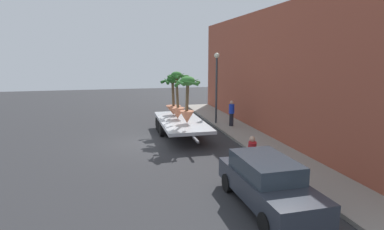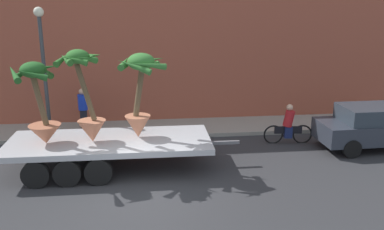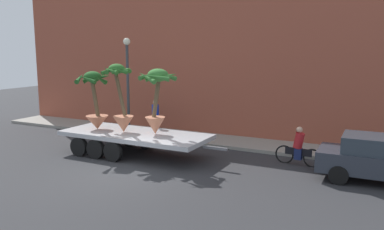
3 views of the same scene
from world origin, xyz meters
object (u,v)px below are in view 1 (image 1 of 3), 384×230
(potted_palm_rear, at_px, (173,96))
(parked_car, at_px, (267,182))
(potted_palm_front, at_px, (187,97))
(pedestrian_near_gate, at_px, (232,113))
(cyclist, at_px, (252,156))
(flatbed_trailer, at_px, (180,123))
(street_lamp, at_px, (217,79))
(potted_palm_middle, at_px, (177,96))

(potted_palm_rear, bearing_deg, parked_car, 4.85)
(potted_palm_front, height_order, pedestrian_near_gate, potted_palm_front)
(cyclist, height_order, parked_car, parked_car)
(flatbed_trailer, relative_size, street_lamp, 1.52)
(potted_palm_middle, height_order, cyclist, potted_palm_middle)
(potted_palm_rear, xyz_separation_m, pedestrian_near_gate, (0.67, 3.82, -1.13))
(flatbed_trailer, distance_m, parked_car, 9.77)
(flatbed_trailer, distance_m, street_lamp, 4.48)
(potted_palm_rear, distance_m, pedestrian_near_gate, 4.04)
(potted_palm_middle, bearing_deg, parked_car, 5.43)
(flatbed_trailer, relative_size, potted_palm_rear, 2.92)
(potted_palm_middle, height_order, potted_palm_front, potted_palm_middle)
(pedestrian_near_gate, bearing_deg, potted_palm_middle, -79.67)
(flatbed_trailer, distance_m, pedestrian_near_gate, 3.86)
(flatbed_trailer, distance_m, potted_palm_front, 2.14)
(potted_palm_middle, bearing_deg, flatbed_trailer, 16.25)
(pedestrian_near_gate, relative_size, street_lamp, 0.35)
(cyclist, bearing_deg, potted_palm_middle, -165.67)
(potted_palm_front, height_order, cyclist, potted_palm_front)
(cyclist, height_order, street_lamp, street_lamp)
(potted_palm_middle, distance_m, parked_car, 10.26)
(potted_palm_rear, distance_m, parked_car, 11.58)
(pedestrian_near_gate, bearing_deg, parked_car, -14.79)
(flatbed_trailer, distance_m, cyclist, 6.90)
(potted_palm_front, distance_m, pedestrian_near_gate, 4.48)
(cyclist, relative_size, street_lamp, 0.38)
(street_lamp, bearing_deg, flatbed_trailer, -53.28)
(pedestrian_near_gate, xyz_separation_m, street_lamp, (-1.18, -0.70, 2.19))
(potted_palm_rear, bearing_deg, cyclist, 12.17)
(flatbed_trailer, xyz_separation_m, potted_palm_middle, (-0.37, -0.11, 1.59))
(potted_palm_middle, xyz_separation_m, parked_car, (10.10, 0.96, -1.54))
(flatbed_trailer, bearing_deg, cyclist, 14.23)
(potted_palm_middle, xyz_separation_m, pedestrian_near_gate, (-0.69, 3.81, -1.32))
(potted_palm_front, height_order, street_lamp, street_lamp)
(potted_palm_rear, relative_size, parked_car, 0.56)
(potted_palm_middle, bearing_deg, pedestrian_near_gate, 100.33)
(flatbed_trailer, height_order, potted_palm_rear, potted_palm_rear)
(potted_palm_middle, relative_size, potted_palm_front, 1.06)
(cyclist, bearing_deg, pedestrian_near_gate, 165.47)
(flatbed_trailer, distance_m, potted_palm_rear, 2.23)
(street_lamp, bearing_deg, parked_car, -10.17)
(parked_car, height_order, pedestrian_near_gate, pedestrian_near_gate)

